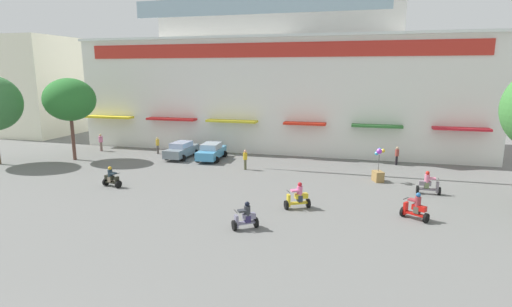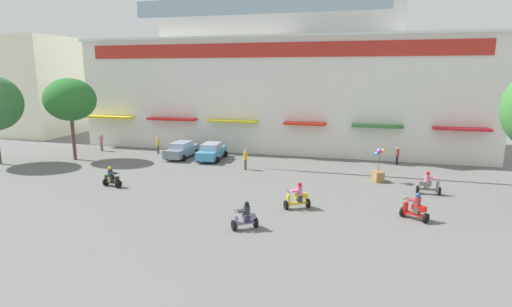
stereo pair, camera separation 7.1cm
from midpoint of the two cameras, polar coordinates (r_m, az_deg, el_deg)
ground_plane at (r=22.77m, az=-8.29°, el=-8.60°), size 128.00×128.00×0.00m
colonial_building at (r=43.71m, az=3.92°, el=12.49°), size 39.88×17.37×19.94m
flank_building_left at (r=58.20m, az=-29.64°, el=8.29°), size 11.03×8.56×11.94m
plaza_tree_0 at (r=39.00m, az=-24.89°, el=6.96°), size 4.57×4.15×7.26m
parked_car_0 at (r=37.41m, az=-10.46°, el=0.52°), size 2.30×4.26×1.48m
parked_car_1 at (r=36.21m, az=-6.28°, el=0.30°), size 2.46×4.26×1.51m
scooter_rider_1 at (r=23.23m, az=21.78°, el=-7.27°), size 1.49×1.23×1.53m
scooter_rider_2 at (r=20.46m, az=-1.46°, el=-9.11°), size 1.36×1.19×1.42m
scooter_rider_5 at (r=29.37m, az=-19.78°, el=-3.35°), size 1.43×0.80×1.43m
scooter_rider_6 at (r=23.46m, az=6.02°, el=-6.25°), size 1.55×1.18×1.56m
scooter_rider_7 at (r=28.27m, az=23.38°, el=-4.09°), size 1.46×0.54×1.53m
pedestrian_0 at (r=39.75m, az=-13.73°, el=1.28°), size 0.46×0.46×1.62m
pedestrian_1 at (r=42.80m, az=-21.10°, el=1.63°), size 0.50×0.50×1.73m
pedestrian_2 at (r=35.94m, az=19.49°, el=-0.14°), size 0.43×0.43×1.59m
pedestrian_3 at (r=32.32m, az=-1.46°, el=-0.68°), size 0.43×0.43×1.63m
balloon_vendor_cart at (r=30.18m, az=17.08°, el=-2.23°), size 0.90×1.06×2.48m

